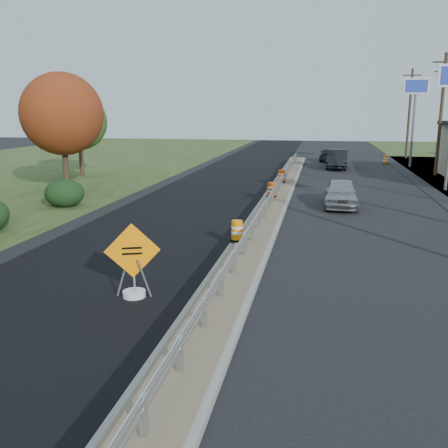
% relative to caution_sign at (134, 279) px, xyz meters
% --- Properties ---
extents(ground, '(140.00, 140.00, 0.00)m').
position_rel_caution_sign_xyz_m(ground, '(2.49, 5.96, -0.54)').
color(ground, black).
rests_on(ground, ground).
extents(milled_overlay, '(7.20, 120.00, 0.01)m').
position_rel_caution_sign_xyz_m(milled_overlay, '(-1.91, 15.96, -0.53)').
color(milled_overlay, black).
rests_on(milled_overlay, ground).
extents(median, '(1.60, 55.00, 0.23)m').
position_rel_caution_sign_xyz_m(median, '(2.49, 13.96, -0.43)').
color(median, gray).
rests_on(median, ground).
extents(guardrail, '(0.10, 46.15, 0.72)m').
position_rel_caution_sign_xyz_m(guardrail, '(2.49, 14.96, 0.19)').
color(guardrail, silver).
rests_on(guardrail, median).
extents(pylon_sign_north, '(2.20, 0.30, 7.90)m').
position_rel_caution_sign_xyz_m(pylon_sign_north, '(12.99, 35.96, 5.94)').
color(pylon_sign_north, slate).
rests_on(pylon_sign_north, ground).
extents(utility_pole_nmid, '(1.90, 0.26, 9.40)m').
position_rel_caution_sign_xyz_m(utility_pole_nmid, '(13.99, 29.96, 4.40)').
color(utility_pole_nmid, '#473523').
rests_on(utility_pole_nmid, ground).
extents(utility_pole_north, '(1.90, 0.26, 9.40)m').
position_rel_caution_sign_xyz_m(utility_pole_north, '(13.99, 44.96, 4.40)').
color(utility_pole_north, '#473523').
rests_on(utility_pole_north, ground).
extents(hedge_north, '(2.09, 2.09, 1.52)m').
position_rel_caution_sign_xyz_m(hedge_north, '(-8.51, 11.96, 0.22)').
color(hedge_north, black).
rests_on(hedge_north, ground).
extents(tree_near_red, '(4.95, 4.95, 7.35)m').
position_rel_caution_sign_xyz_m(tree_near_red, '(-10.51, 15.96, 4.33)').
color(tree_near_red, '#473523').
rests_on(tree_near_red, ground).
extents(tree_near_back, '(4.29, 4.29, 6.37)m').
position_rel_caution_sign_xyz_m(tree_near_back, '(-13.51, 23.96, 3.68)').
color(tree_near_back, '#473523').
rests_on(tree_near_back, ground).
extents(caution_sign, '(1.45, 0.64, 2.11)m').
position_rel_caution_sign_xyz_m(caution_sign, '(0.00, 0.00, 0.00)').
color(caution_sign, white).
rests_on(caution_sign, ground).
extents(barrel_median_near, '(0.54, 0.54, 0.79)m').
position_rel_caution_sign_xyz_m(barrel_median_near, '(1.94, 5.74, 0.07)').
color(barrel_median_near, black).
rests_on(barrel_median_near, median).
extents(barrel_median_mid, '(0.57, 0.57, 0.84)m').
position_rel_caution_sign_xyz_m(barrel_median_mid, '(2.23, 15.86, 0.10)').
color(barrel_median_mid, black).
rests_on(barrel_median_mid, median).
extents(barrel_median_far, '(0.59, 0.59, 0.86)m').
position_rel_caution_sign_xyz_m(barrel_median_far, '(2.32, 21.97, 0.11)').
color(barrel_median_far, black).
rests_on(barrel_median_far, median).
extents(barrel_shoulder_far, '(0.57, 0.57, 0.84)m').
position_rel_caution_sign_xyz_m(barrel_shoulder_far, '(11.10, 38.17, -0.13)').
color(barrel_shoulder_far, black).
rests_on(barrel_shoulder_far, ground).
extents(car_silver, '(1.80, 4.37, 1.48)m').
position_rel_caution_sign_xyz_m(car_silver, '(6.08, 14.84, 0.21)').
color(car_silver, '#A4A5A9').
rests_on(car_silver, ground).
extents(car_dark_mid, '(2.01, 5.13, 1.66)m').
position_rel_caution_sign_xyz_m(car_dark_mid, '(6.35, 33.45, 0.30)').
color(car_dark_mid, black).
rests_on(car_dark_mid, ground).
extents(car_dark_far, '(2.07, 4.45, 1.26)m').
position_rel_caution_sign_xyz_m(car_dark_far, '(5.71, 40.13, 0.09)').
color(car_dark_far, black).
rests_on(car_dark_far, ground).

